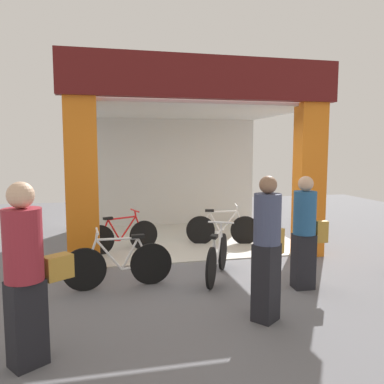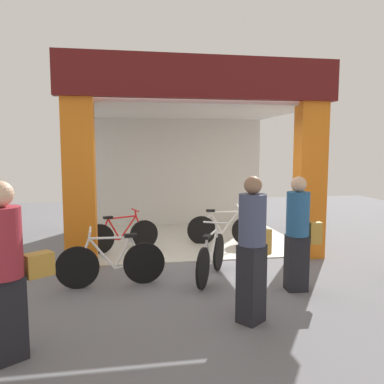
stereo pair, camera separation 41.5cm
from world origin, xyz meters
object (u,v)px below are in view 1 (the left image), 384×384
object	(u,v)px
pedestrian_2	(305,232)
bicycle_parked_0	(119,264)
pedestrian_3	(26,272)
bicycle_inside_1	(222,229)
bicycle_inside_0	(122,236)
pedestrian_1	(267,248)
bicycle_parked_1	(217,257)

from	to	relation	value
pedestrian_2	bicycle_parked_0	bearing A→B (deg)	166.73
pedestrian_2	pedestrian_3	xyz separation A→B (m)	(-3.47, -1.27, 0.06)
bicycle_inside_1	pedestrian_3	size ratio (longest dim) A/B	0.88
bicycle_inside_0	pedestrian_1	bearing A→B (deg)	-66.11
bicycle_parked_1	pedestrian_3	size ratio (longest dim) A/B	0.80
bicycle_inside_1	bicycle_parked_1	bearing A→B (deg)	-109.27
bicycle_inside_0	pedestrian_2	distance (m)	3.56
bicycle_parked_0	bicycle_parked_1	world-z (taller)	bicycle_parked_0
bicycle_parked_0	pedestrian_2	world-z (taller)	pedestrian_2
bicycle_parked_1	pedestrian_2	world-z (taller)	pedestrian_2
bicycle_inside_0	pedestrian_3	size ratio (longest dim) A/B	0.83
bicycle_parked_1	pedestrian_1	xyz separation A→B (m)	(0.13, -1.55, 0.53)
bicycle_parked_0	bicycle_parked_1	size ratio (longest dim) A/B	1.14
pedestrian_1	bicycle_inside_0	bearing A→B (deg)	113.89
bicycle_parked_0	pedestrian_1	xyz separation A→B (m)	(1.63, -1.48, 0.52)
bicycle_inside_1	bicycle_parked_1	xyz separation A→B (m)	(-0.71, -2.04, -0.00)
bicycle_inside_1	pedestrian_1	distance (m)	3.67
bicycle_parked_1	pedestrian_2	distance (m)	1.37
bicycle_inside_0	bicycle_parked_0	xyz separation A→B (m)	(-0.13, -1.91, 0.02)
pedestrian_3	pedestrian_1	bearing A→B (deg)	9.09
bicycle_inside_1	pedestrian_2	distance (m)	2.79
bicycle_parked_0	pedestrian_1	bearing A→B (deg)	-42.17
pedestrian_1	pedestrian_2	world-z (taller)	pedestrian_1
bicycle_inside_0	pedestrian_1	size ratio (longest dim) A/B	0.84
bicycle_inside_1	bicycle_parked_0	distance (m)	3.06
bicycle_parked_0	bicycle_parked_1	distance (m)	1.50
pedestrian_1	pedestrian_3	xyz separation A→B (m)	(-2.52, -0.40, 0.02)
bicycle_inside_1	pedestrian_1	size ratio (longest dim) A/B	0.88
bicycle_inside_0	bicycle_parked_0	size ratio (longest dim) A/B	0.91
pedestrian_1	pedestrian_2	size ratio (longest dim) A/B	1.05
bicycle_inside_0	pedestrian_3	xyz separation A→B (m)	(-1.02, -3.80, 0.56)
pedestrian_2	pedestrian_3	world-z (taller)	pedestrian_3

